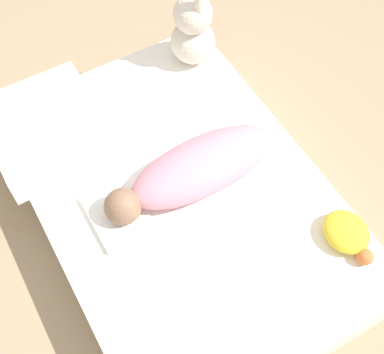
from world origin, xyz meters
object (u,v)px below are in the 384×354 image
object	(u,v)px
bunny_plush	(193,31)
swaddled_baby	(195,170)
turtle_plush	(348,234)
pillow	(46,129)

from	to	relation	value
bunny_plush	swaddled_baby	bearing A→B (deg)	-29.35
swaddled_baby	bunny_plush	bearing A→B (deg)	-119.51
turtle_plush	bunny_plush	bearing A→B (deg)	-178.49
pillow	turtle_plush	distance (m)	1.05
swaddled_baby	pillow	world-z (taller)	swaddled_baby
pillow	bunny_plush	bearing A→B (deg)	97.70
swaddled_baby	bunny_plush	xyz separation A→B (m)	(-0.49, 0.28, 0.06)
pillow	turtle_plush	xyz separation A→B (m)	(0.82, 0.65, -0.02)
pillow	bunny_plush	distance (m)	0.64
bunny_plush	turtle_plush	size ratio (longest dim) A/B	1.82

